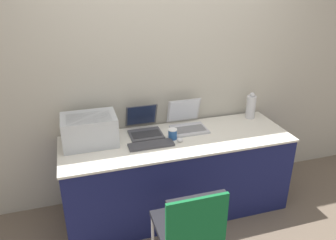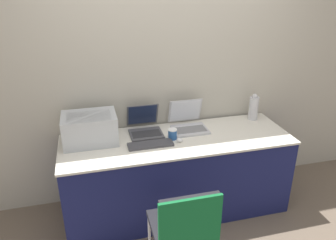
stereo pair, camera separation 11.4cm
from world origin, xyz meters
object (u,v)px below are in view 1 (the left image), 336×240
object	(u,v)px
printer	(90,129)
coffee_cup	(173,134)
metal_pitcher	(251,106)
laptop_left	(144,127)
external_keyboard	(151,145)
mouse	(180,140)
chair	(190,228)
laptop_right	(187,122)

from	to	relation	value
printer	coffee_cup	xyz separation A→B (m)	(0.72, -0.13, -0.09)
printer	metal_pitcher	size ratio (longest dim) A/B	1.69
laptop_left	printer	bearing A→B (deg)	-171.41
printer	laptop_left	distance (m)	0.52
printer	external_keyboard	distance (m)	0.56
mouse	external_keyboard	bearing A→B (deg)	179.24
chair	printer	bearing A→B (deg)	119.10
laptop_right	coffee_cup	distance (m)	0.28
external_keyboard	coffee_cup	size ratio (longest dim) A/B	4.13
printer	laptop_left	size ratio (longest dim) A/B	1.34
laptop_right	chair	size ratio (longest dim) A/B	0.39
printer	laptop_right	size ratio (longest dim) A/B	1.37
external_keyboard	coffee_cup	world-z (taller)	coffee_cup
laptop_right	coffee_cup	bearing A→B (deg)	-138.25
printer	mouse	world-z (taller)	printer
metal_pitcher	laptop_left	bearing A→B (deg)	-178.65
laptop_right	mouse	bearing A→B (deg)	-121.59
mouse	metal_pitcher	bearing A→B (deg)	19.33
printer	metal_pitcher	distance (m)	1.66
laptop_left	coffee_cup	bearing A→B (deg)	-43.00
laptop_left	chair	distance (m)	1.14
external_keyboard	metal_pitcher	bearing A→B (deg)	14.90
laptop_left	metal_pitcher	distance (m)	1.15
coffee_cup	laptop_right	bearing A→B (deg)	41.75
external_keyboard	mouse	xyz separation A→B (m)	(0.27, -0.00, 0.01)
laptop_left	metal_pitcher	world-z (taller)	metal_pitcher
laptop_right	external_keyboard	world-z (taller)	laptop_right
laptop_left	coffee_cup	distance (m)	0.30
printer	chair	xyz separation A→B (m)	(0.57, -1.02, -0.38)
printer	mouse	xyz separation A→B (m)	(0.77, -0.21, -0.12)
printer	metal_pitcher	bearing A→B (deg)	3.59
laptop_right	laptop_left	bearing A→B (deg)	177.82
laptop_right	coffee_cup	xyz separation A→B (m)	(-0.21, -0.19, -0.01)
external_keyboard	mouse	distance (m)	0.27
chair	external_keyboard	bearing A→B (deg)	94.49
external_keyboard	metal_pitcher	size ratio (longest dim) A/B	1.44
mouse	metal_pitcher	size ratio (longest dim) A/B	0.21
coffee_cup	mouse	distance (m)	0.10
external_keyboard	laptop_left	bearing A→B (deg)	89.29
laptop_left	external_keyboard	xyz separation A→B (m)	(-0.00, -0.28, -0.05)
external_keyboard	printer	bearing A→B (deg)	158.09
laptop_right	metal_pitcher	xyz separation A→B (m)	(0.72, 0.04, 0.07)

